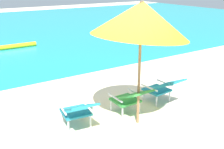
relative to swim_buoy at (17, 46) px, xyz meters
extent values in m
plane|color=beige|center=(0.34, -3.28, -0.10)|extent=(40.00, 40.00, 0.00)
cube|color=teal|center=(0.34, 4.59, -0.09)|extent=(40.00, 18.00, 0.01)
cylinder|color=yellow|center=(0.00, 0.00, 0.00)|extent=(1.60, 0.18, 0.18)
cube|color=teal|center=(-0.72, -7.03, 0.18)|extent=(0.58, 0.56, 0.04)
cube|color=teal|center=(-0.77, -7.39, 0.45)|extent=(0.58, 0.58, 0.27)
cylinder|color=silver|center=(-0.91, -6.79, 0.03)|extent=(0.04, 0.04, 0.26)
cylinder|color=silver|center=(-0.48, -6.85, 0.03)|extent=(0.04, 0.04, 0.26)
cylinder|color=silver|center=(-0.97, -7.21, 0.03)|extent=(0.04, 0.04, 0.26)
cylinder|color=silver|center=(-0.53, -7.27, 0.03)|extent=(0.04, 0.04, 0.26)
cube|color=silver|center=(-0.98, -6.99, 0.30)|extent=(0.10, 0.50, 0.03)
cube|color=silver|center=(-0.46, -7.06, 0.30)|extent=(0.10, 0.50, 0.03)
cube|color=#338E3D|center=(0.40, -7.11, 0.18)|extent=(0.52, 0.50, 0.04)
cube|color=#338E3D|center=(0.41, -7.48, 0.45)|extent=(0.52, 0.52, 0.27)
cylinder|color=silver|center=(0.18, -6.90, 0.03)|extent=(0.04, 0.04, 0.26)
cylinder|color=silver|center=(0.62, -6.90, 0.03)|extent=(0.04, 0.04, 0.26)
cylinder|color=silver|center=(0.18, -7.32, 0.03)|extent=(0.04, 0.04, 0.26)
cylinder|color=silver|center=(0.62, -7.32, 0.03)|extent=(0.04, 0.04, 0.26)
cube|color=silver|center=(0.14, -7.11, 0.30)|extent=(0.03, 0.50, 0.03)
cube|color=silver|center=(0.66, -7.11, 0.30)|extent=(0.03, 0.50, 0.03)
cube|color=teal|center=(1.35, -7.05, 0.18)|extent=(0.56, 0.54, 0.04)
cube|color=teal|center=(1.38, -7.42, 0.45)|extent=(0.56, 0.56, 0.27)
cylinder|color=silver|center=(1.12, -6.86, 0.03)|extent=(0.04, 0.04, 0.26)
cylinder|color=silver|center=(1.55, -6.82, 0.03)|extent=(0.04, 0.04, 0.26)
cylinder|color=silver|center=(1.15, -7.28, 0.03)|extent=(0.04, 0.04, 0.26)
cylinder|color=silver|center=(1.59, -7.24, 0.03)|extent=(0.04, 0.04, 0.26)
cube|color=silver|center=(1.09, -7.07, 0.30)|extent=(0.07, 0.50, 0.03)
cube|color=silver|center=(1.61, -7.03, 0.30)|extent=(0.07, 0.50, 0.03)
cylinder|color=olive|center=(0.35, -7.62, 0.79)|extent=(0.05, 0.05, 1.78)
cone|color=yellow|center=(0.35, -7.62, 1.96)|extent=(1.87, 1.82, 0.78)
sphere|color=#4C3823|center=(0.35, -7.62, 2.24)|extent=(0.07, 0.07, 0.07)
camera|label=1|loc=(-2.73, -11.37, 2.62)|focal=43.64mm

